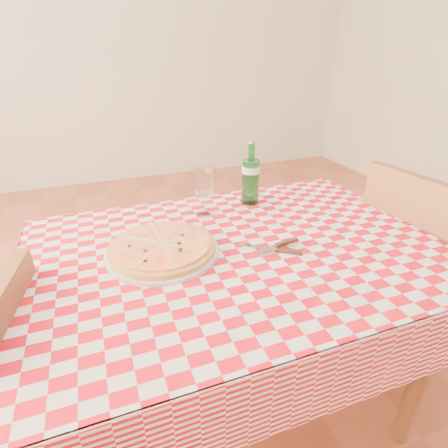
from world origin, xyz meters
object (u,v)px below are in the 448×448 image
Objects in this scene: chair_near at (415,266)px; pizza_plate at (162,247)px; water_bottle at (251,173)px; wine_glass at (204,191)px; dining_table at (236,274)px.

pizza_plate is (-0.99, 0.09, 0.25)m from chair_near.
water_bottle is 1.36× the size of wine_glass.
chair_near is at bearing -2.61° from dining_table.
wine_glass reaches higher than dining_table.
water_bottle reaches higher than wine_glass.
dining_table is 4.74× the size of water_bottle.
pizza_plate is at bearing -133.41° from wine_glass.
water_bottle reaches higher than pizza_plate.
pizza_plate is 0.50m from water_bottle.
pizza_plate is at bearing 166.76° from dining_table.
wine_glass reaches higher than chair_near.
dining_table is 0.43m from water_bottle.
dining_table is 0.26m from pizza_plate.
chair_near is 3.66× the size of water_bottle.
water_bottle is 0.21m from wine_glass.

